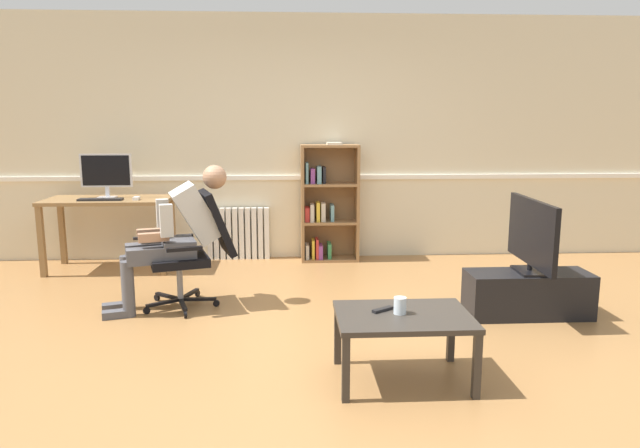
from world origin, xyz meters
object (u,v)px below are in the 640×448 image
at_px(computer_mouse, 136,198).
at_px(bookshelf, 326,205).
at_px(keyboard, 100,199).
at_px(drinking_glass, 400,306).
at_px(office_chair, 196,245).
at_px(coffee_table, 403,322).
at_px(imac_monitor, 106,172).
at_px(spare_remote, 383,310).
at_px(person_seated, 176,232).
at_px(tv_screen, 532,234).
at_px(computer_desk, 109,209).
at_px(radiator, 239,233).
at_px(tv_stand, 528,294).

height_order(computer_mouse, bookshelf, bookshelf).
bearing_deg(keyboard, drinking_glass, -45.99).
distance_m(office_chair, coffee_table, 2.12).
xyz_separation_m(imac_monitor, spare_remote, (2.46, -2.81, -0.59)).
relative_size(person_seated, tv_screen, 1.29).
relative_size(imac_monitor, computer_mouse, 5.30).
bearing_deg(coffee_table, tv_screen, 41.61).
bearing_deg(person_seated, drinking_glass, 30.29).
bearing_deg(bookshelf, tv_screen, -53.12).
bearing_deg(spare_remote, tv_screen, 93.54).
xyz_separation_m(computer_mouse, drinking_glass, (2.21, -2.67, -0.30)).
bearing_deg(computer_desk, tv_screen, -24.12).
bearing_deg(keyboard, computer_mouse, 3.23).
xyz_separation_m(radiator, person_seated, (-0.37, -1.71, 0.35)).
height_order(computer_desk, office_chair, office_chair).
distance_m(computer_mouse, radiator, 1.21).
xyz_separation_m(keyboard, radiator, (1.34, 0.53, -0.47)).
distance_m(tv_stand, drinking_glass, 1.69).
bearing_deg(drinking_glass, tv_screen, 40.92).
relative_size(keyboard, tv_stand, 0.44).
height_order(office_chair, spare_remote, office_chair).
height_order(bookshelf, office_chair, bookshelf).
distance_m(radiator, coffee_table, 3.42).
relative_size(imac_monitor, keyboard, 1.21).
height_order(coffee_table, drinking_glass, drinking_glass).
bearing_deg(office_chair, tv_stand, 64.08).
relative_size(person_seated, spare_remote, 7.96).
distance_m(imac_monitor, coffee_table, 3.91).
height_order(computer_desk, computer_mouse, computer_mouse).
bearing_deg(office_chair, radiator, 155.76).
distance_m(keyboard, radiator, 1.52).
xyz_separation_m(computer_desk, office_chair, (1.09, -1.27, -0.12)).
distance_m(tv_stand, coffee_table, 1.67).
bearing_deg(bookshelf, computer_mouse, -168.17).
bearing_deg(radiator, drinking_glass, -68.98).
bearing_deg(keyboard, tv_stand, -22.17).
xyz_separation_m(coffee_table, drinking_glass, (-0.02, 0.01, 0.10)).
height_order(tv_screen, drinking_glass, tv_screen).
distance_m(keyboard, coffee_table, 3.73).
distance_m(bookshelf, person_seated, 2.11).
bearing_deg(tv_screen, bookshelf, 38.82).
bearing_deg(spare_remote, computer_desk, -172.27).
height_order(keyboard, tv_stand, keyboard).
bearing_deg(computer_mouse, office_chair, -56.16).
bearing_deg(spare_remote, radiator, 165.91).
xyz_separation_m(computer_mouse, radiator, (0.98, 0.51, -0.48)).
distance_m(tv_stand, spare_remote, 1.73).
distance_m(keyboard, person_seated, 1.53).
bearing_deg(imac_monitor, computer_desk, -73.47).
distance_m(imac_monitor, tv_stand, 4.29).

